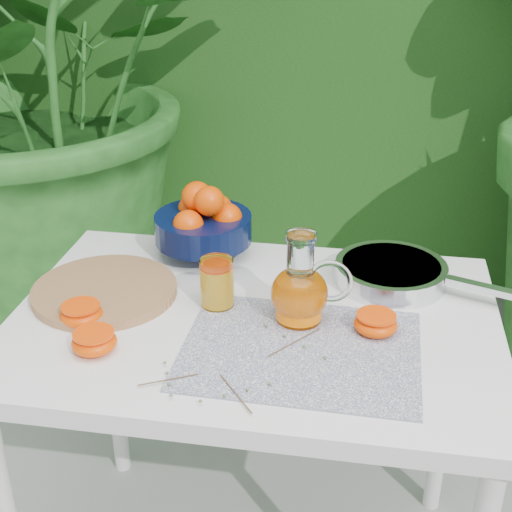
% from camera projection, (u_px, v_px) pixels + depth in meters
% --- Properties ---
extents(potted_plant_left, '(2.74, 2.74, 2.01)m').
position_uv_depth(potted_plant_left, '(33.00, 60.00, 2.55)').
color(potted_plant_left, '#24591E').
rests_on(potted_plant_left, ground).
extents(white_table, '(1.00, 0.70, 0.75)m').
position_uv_depth(white_table, '(254.00, 350.00, 1.50)').
color(white_table, white).
rests_on(white_table, ground).
extents(placemat, '(0.45, 0.36, 0.00)m').
position_uv_depth(placemat, '(301.00, 349.00, 1.36)').
color(placemat, '#0C1347').
rests_on(placemat, white_table).
extents(cutting_board, '(0.36, 0.36, 0.02)m').
position_uv_depth(cutting_board, '(105.00, 291.00, 1.54)').
color(cutting_board, '#A17448').
rests_on(cutting_board, white_table).
extents(fruit_bowl, '(0.30, 0.30, 0.18)m').
position_uv_depth(fruit_bowl, '(204.00, 222.00, 1.69)').
color(fruit_bowl, black).
rests_on(fruit_bowl, white_table).
extents(juice_pitcher, '(0.17, 0.12, 0.19)m').
position_uv_depth(juice_pitcher, '(301.00, 291.00, 1.42)').
color(juice_pitcher, white).
rests_on(juice_pitcher, white_table).
extents(juice_tumbler, '(0.08, 0.08, 0.10)m').
position_uv_depth(juice_tumbler, '(217.00, 284.00, 1.48)').
color(juice_tumbler, white).
rests_on(juice_tumbler, white_table).
extents(saute_pan, '(0.46, 0.32, 0.05)m').
position_uv_depth(saute_pan, '(392.00, 272.00, 1.59)').
color(saute_pan, silver).
rests_on(saute_pan, white_table).
extents(orange_halves, '(0.70, 0.27, 0.04)m').
position_uv_depth(orange_halves, '(184.00, 326.00, 1.39)').
color(orange_halves, '#FF5902').
rests_on(orange_halves, white_table).
extents(thyme_sprigs, '(0.32, 0.28, 0.01)m').
position_uv_depth(thyme_sprigs, '(237.00, 369.00, 1.29)').
color(thyme_sprigs, brown).
rests_on(thyme_sprigs, white_table).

